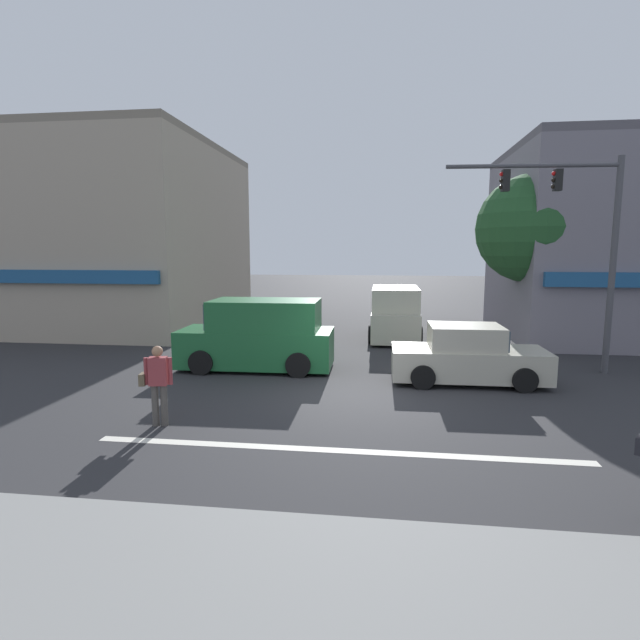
{
  "coord_description": "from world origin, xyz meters",
  "views": [
    {
      "loc": [
        0.84,
        -12.05,
        3.59
      ],
      "look_at": [
        -0.98,
        2.0,
        1.6
      ],
      "focal_mm": 28.0,
      "sensor_mm": 36.0,
      "label": 1
    }
  ],
  "objects_px": {
    "utility_pole_near_left": "(142,238)",
    "sedan_waiting_far": "(468,357)",
    "van_crossing_leftbound": "(395,314)",
    "pedestrian_mid_crossing": "(157,381)",
    "street_tree": "(531,229)",
    "utility_pole_far_right": "(569,242)",
    "traffic_light_mast": "(580,229)",
    "van_parked_curbside": "(259,336)"
  },
  "relations": [
    {
      "from": "street_tree",
      "to": "utility_pole_near_left",
      "type": "xyz_separation_m",
      "value": [
        -14.53,
        -1.9,
        -0.35
      ]
    },
    {
      "from": "street_tree",
      "to": "van_crossing_leftbound",
      "type": "bearing_deg",
      "value": 175.03
    },
    {
      "from": "utility_pole_far_right",
      "to": "street_tree",
      "type": "bearing_deg",
      "value": -161.82
    },
    {
      "from": "pedestrian_mid_crossing",
      "to": "street_tree",
      "type": "bearing_deg",
      "value": 46.5
    },
    {
      "from": "utility_pole_near_left",
      "to": "pedestrian_mid_crossing",
      "type": "bearing_deg",
      "value": -62.27
    },
    {
      "from": "traffic_light_mast",
      "to": "van_crossing_leftbound",
      "type": "bearing_deg",
      "value": 134.81
    },
    {
      "from": "utility_pole_far_right",
      "to": "traffic_light_mast",
      "type": "height_order",
      "value": "utility_pole_far_right"
    },
    {
      "from": "pedestrian_mid_crossing",
      "to": "traffic_light_mast",
      "type": "bearing_deg",
      "value": 30.24
    },
    {
      "from": "van_crossing_leftbound",
      "to": "pedestrian_mid_crossing",
      "type": "bearing_deg",
      "value": -114.54
    },
    {
      "from": "street_tree",
      "to": "sedan_waiting_far",
      "type": "distance_m",
      "value": 7.88
    },
    {
      "from": "pedestrian_mid_crossing",
      "to": "utility_pole_near_left",
      "type": "bearing_deg",
      "value": 117.73
    },
    {
      "from": "traffic_light_mast",
      "to": "van_crossing_leftbound",
      "type": "xyz_separation_m",
      "value": [
        -5.06,
        5.1,
        -3.17
      ]
    },
    {
      "from": "traffic_light_mast",
      "to": "van_parked_curbside",
      "type": "height_order",
      "value": "traffic_light_mast"
    },
    {
      "from": "traffic_light_mast",
      "to": "sedan_waiting_far",
      "type": "relative_size",
      "value": 1.51
    },
    {
      "from": "utility_pole_far_right",
      "to": "sedan_waiting_far",
      "type": "distance_m",
      "value": 8.83
    },
    {
      "from": "utility_pole_far_right",
      "to": "pedestrian_mid_crossing",
      "type": "distance_m",
      "value": 16.27
    },
    {
      "from": "traffic_light_mast",
      "to": "sedan_waiting_far",
      "type": "xyz_separation_m",
      "value": [
        -3.23,
        -1.56,
        -3.46
      ]
    },
    {
      "from": "utility_pole_near_left",
      "to": "van_crossing_leftbound",
      "type": "bearing_deg",
      "value": 13.75
    },
    {
      "from": "utility_pole_near_left",
      "to": "van_parked_curbside",
      "type": "relative_size",
      "value": 1.67
    },
    {
      "from": "street_tree",
      "to": "van_crossing_leftbound",
      "type": "height_order",
      "value": "street_tree"
    },
    {
      "from": "utility_pole_far_right",
      "to": "traffic_light_mast",
      "type": "distance_m",
      "value": 5.4
    },
    {
      "from": "street_tree",
      "to": "sedan_waiting_far",
      "type": "height_order",
      "value": "street_tree"
    },
    {
      "from": "street_tree",
      "to": "utility_pole_far_right",
      "type": "bearing_deg",
      "value": 18.18
    },
    {
      "from": "van_parked_curbside",
      "to": "street_tree",
      "type": "bearing_deg",
      "value": 30.51
    },
    {
      "from": "utility_pole_near_left",
      "to": "sedan_waiting_far",
      "type": "height_order",
      "value": "utility_pole_near_left"
    },
    {
      "from": "utility_pole_far_right",
      "to": "van_crossing_leftbound",
      "type": "distance_m",
      "value": 7.18
    },
    {
      "from": "street_tree",
      "to": "utility_pole_far_right",
      "type": "xyz_separation_m",
      "value": [
        1.58,
        0.52,
        -0.47
      ]
    },
    {
      "from": "street_tree",
      "to": "utility_pole_far_right",
      "type": "height_order",
      "value": "utility_pole_far_right"
    },
    {
      "from": "street_tree",
      "to": "pedestrian_mid_crossing",
      "type": "bearing_deg",
      "value": -133.5
    },
    {
      "from": "sedan_waiting_far",
      "to": "van_crossing_leftbound",
      "type": "bearing_deg",
      "value": 105.43
    },
    {
      "from": "pedestrian_mid_crossing",
      "to": "sedan_waiting_far",
      "type": "bearing_deg",
      "value": 32.22
    },
    {
      "from": "street_tree",
      "to": "utility_pole_far_right",
      "type": "relative_size",
      "value": 0.85
    },
    {
      "from": "utility_pole_far_right",
      "to": "pedestrian_mid_crossing",
      "type": "relative_size",
      "value": 4.5
    },
    {
      "from": "sedan_waiting_far",
      "to": "van_crossing_leftbound",
      "type": "xyz_separation_m",
      "value": [
        -1.84,
        6.65,
        0.29
      ]
    },
    {
      "from": "utility_pole_near_left",
      "to": "sedan_waiting_far",
      "type": "relative_size",
      "value": 1.89
    },
    {
      "from": "sedan_waiting_far",
      "to": "utility_pole_near_left",
      "type": "bearing_deg",
      "value": 159.22
    },
    {
      "from": "van_parked_curbside",
      "to": "utility_pole_far_right",
      "type": "bearing_deg",
      "value": 28.85
    },
    {
      "from": "traffic_light_mast",
      "to": "van_parked_curbside",
      "type": "relative_size",
      "value": 1.34
    },
    {
      "from": "utility_pole_far_right",
      "to": "van_parked_curbside",
      "type": "xyz_separation_m",
      "value": [
        -10.75,
        -5.92,
        -2.9
      ]
    },
    {
      "from": "van_crossing_leftbound",
      "to": "pedestrian_mid_crossing",
      "type": "distance_m",
      "value": 12.05
    },
    {
      "from": "utility_pole_far_right",
      "to": "traffic_light_mast",
      "type": "bearing_deg",
      "value": -106.22
    },
    {
      "from": "van_parked_curbside",
      "to": "van_crossing_leftbound",
      "type": "bearing_deg",
      "value": 54.39
    }
  ]
}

